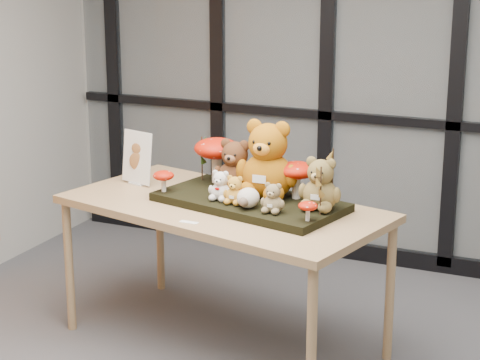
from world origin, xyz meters
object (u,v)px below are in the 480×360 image
at_px(diorama_tray, 250,202).
at_px(bear_white_bow, 221,184).
at_px(plush_cream_hedgehog, 248,197).
at_px(mushroom_front_left, 164,180).
at_px(bear_small_yellow, 235,188).
at_px(sign_holder, 137,160).
at_px(bear_pooh_yellow, 268,155).
at_px(bear_beige_small, 273,196).
at_px(bear_brown_medium, 235,163).
at_px(display_table, 223,216).
at_px(mushroom_front_right, 308,210).
at_px(mushroom_back_left, 217,158).
at_px(bear_tan_back, 321,181).
at_px(mushroom_back_right, 296,178).

distance_m(diorama_tray, bear_white_bow, 0.20).
distance_m(plush_cream_hedgehog, mushroom_front_left, 0.56).
distance_m(bear_small_yellow, sign_holder, 0.80).
relative_size(bear_pooh_yellow, bear_beige_small, 2.70).
height_order(bear_pooh_yellow, bear_brown_medium, bear_pooh_yellow).
bearing_deg(bear_white_bow, display_table, 115.56).
bearing_deg(sign_holder, bear_white_bow, -3.75).
bearing_deg(bear_small_yellow, mushroom_front_left, -172.96).
bearing_deg(bear_beige_small, bear_white_bow, 177.85).
xyz_separation_m(diorama_tray, sign_holder, (-0.79, 0.14, 0.13)).
relative_size(bear_white_bow, bear_beige_small, 1.04).
bearing_deg(display_table, diorama_tray, 26.57).
xyz_separation_m(plush_cream_hedgehog, sign_holder, (-0.85, 0.30, 0.05)).
distance_m(plush_cream_hedgehog, mushroom_front_right, 0.37).
relative_size(bear_pooh_yellow, mushroom_back_left, 1.62).
xyz_separation_m(bear_tan_back, bear_beige_small, (-0.20, -0.16, -0.07)).
xyz_separation_m(diorama_tray, mushroom_back_left, (-0.31, 0.22, 0.17)).
height_order(bear_small_yellow, bear_white_bow, bear_white_bow).
distance_m(display_table, mushroom_front_right, 0.63).
bearing_deg(bear_tan_back, diorama_tray, -170.54).
height_order(mushroom_back_right, sign_holder, sign_holder).
relative_size(mushroom_back_left, mushroom_front_left, 2.19).
bearing_deg(diorama_tray, bear_small_yellow, -91.96).
relative_size(display_table, mushroom_back_left, 6.68).
distance_m(bear_tan_back, bear_small_yellow, 0.46).
bearing_deg(bear_pooh_yellow, bear_tan_back, -3.13).
bearing_deg(bear_tan_back, bear_white_bow, -160.10).
height_order(diorama_tray, bear_brown_medium, bear_brown_medium).
distance_m(mushroom_front_left, mushroom_front_right, 0.94).
xyz_separation_m(bear_small_yellow, sign_holder, (-0.76, 0.26, 0.02)).
bearing_deg(display_table, mushroom_front_left, -160.44).
xyz_separation_m(diorama_tray, bear_pooh_yellow, (0.08, 0.07, 0.26)).
relative_size(display_table, bear_brown_medium, 5.93).
distance_m(diorama_tray, mushroom_back_left, 0.41).
height_order(diorama_tray, sign_holder, sign_holder).
height_order(bear_white_bow, sign_holder, sign_holder).
height_order(bear_white_bow, plush_cream_hedgehog, bear_white_bow).
relative_size(diorama_tray, mushroom_back_left, 3.53).
relative_size(bear_tan_back, sign_holder, 0.96).
distance_m(bear_pooh_yellow, bear_brown_medium, 0.22).
bearing_deg(mushroom_front_left, display_table, 6.37).
height_order(display_table, bear_brown_medium, bear_brown_medium).
bearing_deg(mushroom_back_right, sign_holder, 178.07).
bearing_deg(mushroom_back_right, bear_small_yellow, -139.53).
height_order(diorama_tray, mushroom_back_right, mushroom_back_right).
xyz_separation_m(mushroom_back_left, sign_holder, (-0.48, -0.09, -0.04)).
bearing_deg(bear_small_yellow, display_table, 154.85).
relative_size(bear_brown_medium, bear_white_bow, 1.80).
bearing_deg(bear_white_bow, mushroom_front_left, -169.60).
xyz_separation_m(mushroom_back_left, mushroom_front_right, (0.73, -0.47, -0.09)).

